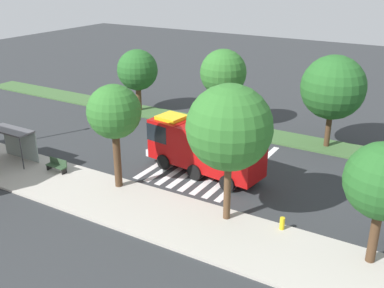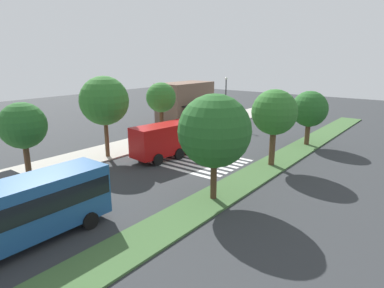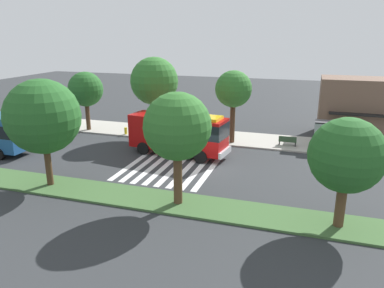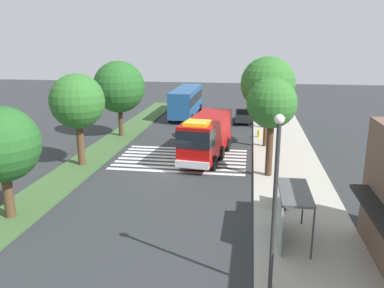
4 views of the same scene
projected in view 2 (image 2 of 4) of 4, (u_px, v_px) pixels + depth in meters
ground_plane at (207, 152)px, 34.47m from camera, size 120.00×120.00×0.00m
sidewalk at (150, 140)px, 39.36m from camera, size 60.00×5.10×0.14m
median_strip at (271, 165)px, 30.17m from camera, size 60.00×3.00×0.14m
crosswalk at (190, 159)px, 32.31m from camera, size 6.75×10.28×0.01m
fire_truck at (174, 137)px, 32.81m from camera, size 8.89×3.55×3.65m
parked_car_west at (3, 187)px, 23.01m from camera, size 4.23×2.02×1.71m
parked_car_mid at (282, 107)px, 59.65m from camera, size 4.56×2.17×1.79m
transit_bus at (10, 212)px, 16.61m from camera, size 10.52×2.89×3.49m
bus_stop_shelter at (205, 115)px, 45.54m from camera, size 3.50×1.40×2.46m
bench_near_shelter at (186, 129)px, 42.81m from camera, size 1.60×0.50×0.90m
street_lamp at (226, 97)px, 47.53m from camera, size 0.36×0.36×6.76m
storefront_building at (185, 102)px, 51.14m from camera, size 9.09×5.35×5.90m
sidewalk_tree_far_west at (23, 126)px, 25.65m from camera, size 3.63×3.63×6.17m
sidewalk_tree_west at (104, 101)px, 31.35m from camera, size 4.67×4.67×7.83m
sidewalk_tree_center at (161, 98)px, 37.47m from camera, size 3.39×3.39×6.77m
median_tree_far_west at (214, 131)px, 21.80m from camera, size 4.92×4.92×7.24m
median_tree_west at (274, 113)px, 28.95m from camera, size 4.02×4.02×6.84m
median_tree_center at (310, 109)px, 36.20m from camera, size 3.93×3.93×5.97m
fire_hydrant at (83, 161)px, 29.96m from camera, size 0.28×0.28×0.70m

